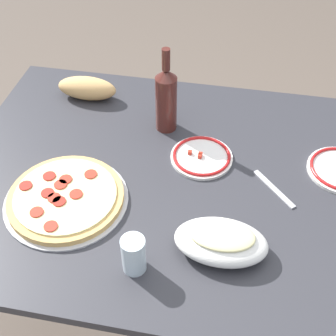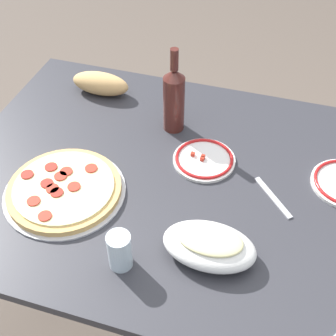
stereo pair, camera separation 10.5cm
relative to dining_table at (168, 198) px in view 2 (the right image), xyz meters
name	(u,v)px [view 2 (the right image)]	position (x,y,z in m)	size (l,w,h in m)	color
ground_plane	(168,296)	(0.00, 0.00, -0.61)	(8.00, 8.00, 0.00)	brown
dining_table	(168,198)	(0.00, 0.00, 0.00)	(1.30, 1.00, 0.71)	#2D2D33
pepperoni_pizza	(64,189)	(-0.27, -0.16, 0.12)	(0.35, 0.35, 0.03)	#B7B7BC
baked_pasta_dish	(209,245)	(0.18, -0.24, 0.15)	(0.24, 0.15, 0.08)	white
wine_bottle	(174,98)	(-0.05, 0.22, 0.22)	(0.07, 0.07, 0.29)	#471E19
water_glass	(120,251)	(-0.02, -0.33, 0.16)	(0.06, 0.06, 0.11)	silver
side_plate_near	(204,159)	(0.09, 0.09, 0.12)	(0.19, 0.19, 0.02)	white
bread_loaf	(100,84)	(-0.36, 0.34, 0.15)	(0.21, 0.09, 0.08)	tan
fork_right	(273,197)	(0.32, 0.00, 0.11)	(0.17, 0.02, 0.01)	#B7B7BC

